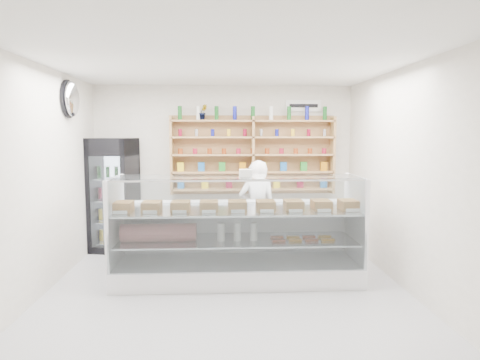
{
  "coord_description": "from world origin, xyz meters",
  "views": [
    {
      "loc": [
        -0.1,
        -5.05,
        1.95
      ],
      "look_at": [
        0.2,
        0.9,
        1.31
      ],
      "focal_mm": 32.0,
      "sensor_mm": 36.0,
      "label": 1
    }
  ],
  "objects": [
    {
      "name": "room",
      "position": [
        0.0,
        0.0,
        1.4
      ],
      "size": [
        5.0,
        5.0,
        5.0
      ],
      "color": "#B2B3B7",
      "rests_on": "ground"
    },
    {
      "name": "security_mirror",
      "position": [
        -2.17,
        1.2,
        2.45
      ],
      "size": [
        0.15,
        0.5,
        0.5
      ],
      "primitive_type": "ellipsoid",
      "color": "silver",
      "rests_on": "left_wall"
    },
    {
      "name": "potted_plant",
      "position": [
        -0.36,
        2.34,
        2.33
      ],
      "size": [
        0.18,
        0.16,
        0.26
      ],
      "primitive_type": "imported",
      "rotation": [
        0.0,
        0.0,
        0.35
      ],
      "color": "#1E6626",
      "rests_on": "wall_shelving"
    },
    {
      "name": "wall_shelving",
      "position": [
        0.5,
        2.34,
        1.59
      ],
      "size": [
        2.84,
        0.28,
        1.33
      ],
      "color": "#A78B4F",
      "rests_on": "back_wall"
    },
    {
      "name": "wall_sign",
      "position": [
        1.4,
        2.47,
        2.45
      ],
      "size": [
        0.62,
        0.03,
        0.2
      ],
      "primitive_type": "cube",
      "color": "white",
      "rests_on": "back_wall"
    },
    {
      "name": "shop_worker",
      "position": [
        0.5,
        1.46,
        0.78
      ],
      "size": [
        0.57,
        0.37,
        1.56
      ],
      "primitive_type": "imported",
      "rotation": [
        0.0,
        0.0,
        3.14
      ],
      "color": "white",
      "rests_on": "floor"
    },
    {
      "name": "drinks_cooler",
      "position": [
        -1.85,
        2.13,
        0.95
      ],
      "size": [
        0.79,
        0.78,
        1.89
      ],
      "rotation": [
        0.0,
        0.0,
        -0.19
      ],
      "color": "black",
      "rests_on": "floor"
    },
    {
      "name": "display_counter",
      "position": [
        0.14,
        0.52,
        0.38
      ],
      "size": [
        3.23,
        0.97,
        1.41
      ],
      "color": "white",
      "rests_on": "floor"
    }
  ]
}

